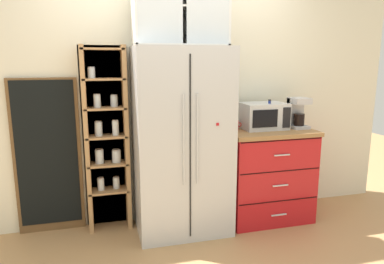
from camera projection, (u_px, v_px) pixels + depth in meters
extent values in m
plane|color=tan|center=(183.00, 229.00, 3.46)|extent=(10.52, 10.52, 0.00)
cube|color=silver|center=(173.00, 95.00, 3.59)|extent=(4.84, 0.10, 2.55)
cube|color=silver|center=(182.00, 142.00, 3.33)|extent=(0.87, 0.62, 1.74)
cube|color=black|center=(190.00, 150.00, 3.03)|extent=(0.01, 0.01, 1.60)
cylinder|color=silver|center=(184.00, 140.00, 2.99)|extent=(0.02, 0.02, 0.78)
cylinder|color=silver|center=(197.00, 140.00, 3.02)|extent=(0.02, 0.02, 0.78)
cube|color=red|center=(218.00, 124.00, 3.05)|extent=(0.02, 0.01, 0.02)
cube|color=brown|center=(106.00, 138.00, 3.47)|extent=(0.45, 0.04, 1.76)
cube|color=tan|center=(87.00, 141.00, 3.31)|extent=(0.04, 0.20, 1.76)
cube|color=tan|center=(126.00, 139.00, 3.40)|extent=(0.04, 0.20, 1.76)
cube|color=tan|center=(109.00, 190.00, 3.45)|extent=(0.39, 0.20, 0.02)
cylinder|color=silver|center=(101.00, 184.00, 3.42)|extent=(0.06, 0.06, 0.11)
cylinder|color=white|center=(101.00, 186.00, 3.43)|extent=(0.06, 0.06, 0.08)
cylinder|color=#B2B2B7|center=(101.00, 178.00, 3.41)|extent=(0.06, 0.06, 0.01)
cylinder|color=silver|center=(116.00, 183.00, 3.47)|extent=(0.06, 0.06, 0.10)
cylinder|color=#B77A38|center=(116.00, 185.00, 3.48)|extent=(0.05, 0.05, 0.07)
cylinder|color=#B2B2B7|center=(116.00, 177.00, 3.46)|extent=(0.06, 0.06, 0.01)
cube|color=tan|center=(108.00, 164.00, 3.40)|extent=(0.39, 0.20, 0.02)
cylinder|color=silver|center=(99.00, 157.00, 3.37)|extent=(0.08, 0.08, 0.13)
cylinder|color=#E0C67F|center=(100.00, 159.00, 3.37)|extent=(0.07, 0.07, 0.09)
cylinder|color=#B2B2B7|center=(99.00, 150.00, 3.36)|extent=(0.07, 0.07, 0.01)
cylinder|color=silver|center=(116.00, 156.00, 3.41)|extent=(0.08, 0.08, 0.11)
cylinder|color=beige|center=(117.00, 158.00, 3.41)|extent=(0.07, 0.07, 0.08)
cylinder|color=#B2B2B7|center=(116.00, 150.00, 3.40)|extent=(0.08, 0.08, 0.01)
cube|color=tan|center=(107.00, 136.00, 3.35)|extent=(0.39, 0.20, 0.02)
cylinder|color=silver|center=(99.00, 129.00, 3.32)|extent=(0.07, 0.07, 0.13)
cylinder|color=#2D2D2D|center=(99.00, 131.00, 3.32)|extent=(0.06, 0.06, 0.09)
cylinder|color=#B2B2B7|center=(98.00, 122.00, 3.30)|extent=(0.07, 0.07, 0.01)
cylinder|color=silver|center=(115.00, 128.00, 3.33)|extent=(0.06, 0.06, 0.14)
cylinder|color=brown|center=(116.00, 130.00, 3.34)|extent=(0.05, 0.05, 0.09)
cylinder|color=#B2B2B7|center=(115.00, 121.00, 3.32)|extent=(0.06, 0.06, 0.01)
cube|color=tan|center=(105.00, 108.00, 3.29)|extent=(0.39, 0.20, 0.02)
cylinder|color=silver|center=(97.00, 101.00, 3.26)|extent=(0.06, 0.06, 0.11)
cylinder|color=#382316|center=(97.00, 103.00, 3.26)|extent=(0.05, 0.05, 0.08)
cylinder|color=#B2B2B7|center=(97.00, 95.00, 3.24)|extent=(0.06, 0.06, 0.01)
cylinder|color=silver|center=(114.00, 101.00, 3.32)|extent=(0.07, 0.07, 0.10)
cylinder|color=white|center=(114.00, 103.00, 3.32)|extent=(0.06, 0.06, 0.07)
cylinder|color=#B2B2B7|center=(114.00, 95.00, 3.31)|extent=(0.06, 0.06, 0.01)
cube|color=tan|center=(104.00, 79.00, 3.24)|extent=(0.39, 0.20, 0.02)
cylinder|color=silver|center=(91.00, 73.00, 3.20)|extent=(0.06, 0.06, 0.09)
cylinder|color=#CCB78C|center=(92.00, 75.00, 3.20)|extent=(0.06, 0.06, 0.06)
cylinder|color=#B2B2B7|center=(91.00, 67.00, 3.19)|extent=(0.06, 0.06, 0.01)
cube|color=tan|center=(102.00, 49.00, 3.19)|extent=(0.39, 0.20, 0.02)
cube|color=red|center=(266.00, 176.00, 3.66)|extent=(0.85, 0.58, 0.90)
cube|color=#9E7042|center=(268.00, 131.00, 3.57)|extent=(0.88, 0.61, 0.04)
cube|color=black|center=(279.00, 201.00, 3.42)|extent=(0.83, 0.00, 0.01)
cube|color=silver|center=(279.00, 215.00, 3.44)|extent=(0.16, 0.01, 0.01)
cube|color=black|center=(281.00, 171.00, 3.36)|extent=(0.83, 0.00, 0.01)
cube|color=silver|center=(280.00, 185.00, 3.38)|extent=(0.16, 0.01, 0.01)
cube|color=black|center=(282.00, 140.00, 3.30)|extent=(0.83, 0.00, 0.01)
cube|color=silver|center=(282.00, 155.00, 3.32)|extent=(0.16, 0.01, 0.01)
cube|color=silver|center=(263.00, 116.00, 3.58)|extent=(0.44, 0.32, 0.26)
cube|color=black|center=(265.00, 119.00, 3.41)|extent=(0.26, 0.01, 0.17)
cube|color=black|center=(287.00, 118.00, 3.47)|extent=(0.08, 0.01, 0.20)
cube|color=#B7B7BC|center=(298.00, 127.00, 3.63)|extent=(0.17, 0.20, 0.03)
cube|color=#B7B7BC|center=(295.00, 113.00, 3.67)|extent=(0.17, 0.06, 0.30)
cube|color=#B7B7BC|center=(299.00, 101.00, 3.57)|extent=(0.17, 0.20, 0.06)
cylinder|color=black|center=(299.00, 119.00, 3.60)|extent=(0.11, 0.11, 0.12)
cylinder|color=red|center=(234.00, 125.00, 3.51)|extent=(0.08, 0.08, 0.10)
torus|color=red|center=(239.00, 125.00, 3.53)|extent=(0.05, 0.01, 0.05)
cylinder|color=navy|center=(269.00, 119.00, 3.54)|extent=(0.07, 0.07, 0.22)
cone|color=navy|center=(269.00, 107.00, 3.52)|extent=(0.07, 0.07, 0.04)
cylinder|color=navy|center=(269.00, 104.00, 3.51)|extent=(0.03, 0.03, 0.07)
cylinder|color=black|center=(270.00, 100.00, 3.50)|extent=(0.03, 0.03, 0.01)
cube|color=silver|center=(177.00, 10.00, 3.25)|extent=(0.83, 0.02, 0.66)
cube|color=silver|center=(181.00, 45.00, 3.17)|extent=(0.83, 0.32, 0.02)
cube|color=silver|center=(134.00, 6.00, 3.00)|extent=(0.02, 0.32, 0.66)
cube|color=silver|center=(224.00, 9.00, 3.21)|extent=(0.02, 0.32, 0.66)
cube|color=silver|center=(180.00, 8.00, 3.11)|extent=(0.80, 0.30, 0.02)
cube|color=silver|center=(160.00, 4.00, 2.91)|extent=(0.38, 0.01, 0.62)
cube|color=silver|center=(208.00, 6.00, 3.02)|extent=(0.38, 0.01, 0.62)
cylinder|color=silver|center=(148.00, 43.00, 3.09)|extent=(0.05, 0.05, 0.00)
cylinder|color=silver|center=(148.00, 39.00, 3.09)|extent=(0.01, 0.01, 0.07)
cone|color=silver|center=(148.00, 32.00, 3.08)|extent=(0.06, 0.06, 0.05)
cylinder|color=silver|center=(170.00, 44.00, 3.14)|extent=(0.05, 0.05, 0.00)
cylinder|color=silver|center=(170.00, 40.00, 3.14)|extent=(0.01, 0.01, 0.07)
cone|color=silver|center=(170.00, 33.00, 3.13)|extent=(0.06, 0.06, 0.05)
cylinder|color=silver|center=(191.00, 44.00, 3.19)|extent=(0.05, 0.05, 0.00)
cylinder|color=silver|center=(191.00, 40.00, 3.19)|extent=(0.01, 0.01, 0.07)
cone|color=silver|center=(191.00, 33.00, 3.18)|extent=(0.06, 0.06, 0.05)
cylinder|color=silver|center=(212.00, 44.00, 3.24)|extent=(0.05, 0.05, 0.00)
cylinder|color=silver|center=(212.00, 40.00, 3.24)|extent=(0.01, 0.01, 0.07)
cone|color=silver|center=(212.00, 34.00, 3.23)|extent=(0.06, 0.06, 0.05)
cylinder|color=white|center=(152.00, 2.00, 3.04)|extent=(0.06, 0.06, 0.07)
cylinder|color=white|center=(171.00, 2.00, 3.08)|extent=(0.06, 0.06, 0.07)
cylinder|color=white|center=(190.00, 3.00, 3.12)|extent=(0.06, 0.06, 0.07)
cylinder|color=white|center=(208.00, 4.00, 3.16)|extent=(0.06, 0.06, 0.07)
cube|color=brown|center=(48.00, 157.00, 3.32)|extent=(0.60, 0.04, 1.47)
cube|color=black|center=(47.00, 154.00, 3.29)|extent=(0.54, 0.01, 1.37)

